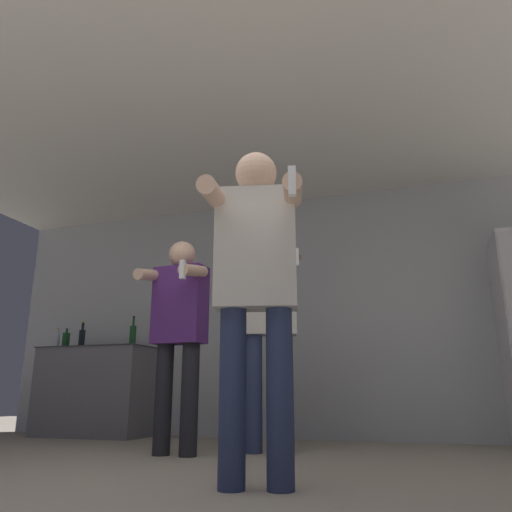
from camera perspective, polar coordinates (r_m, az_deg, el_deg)
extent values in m
cube|color=#B2B7BC|center=(5.36, 4.84, -6.47)|extent=(7.00, 0.06, 2.55)
cube|color=silver|center=(4.24, -1.00, 14.81)|extent=(7.00, 3.87, 0.05)
cube|color=slate|center=(5.89, -17.78, -14.54)|extent=(1.21, 0.62, 0.93)
cube|color=#38383A|center=(5.91, -17.40, -10.01)|extent=(1.24, 0.65, 0.01)
cylinder|color=#194723|center=(6.08, -20.91, -9.01)|extent=(0.08, 0.08, 0.17)
cylinder|color=#194723|center=(6.10, -20.80, -7.96)|extent=(0.03, 0.03, 0.06)
sphere|color=silver|center=(6.10, -20.78, -7.70)|extent=(0.03, 0.03, 0.03)
cylinder|color=silver|center=(6.16, -21.82, -9.06)|extent=(0.06, 0.06, 0.15)
cylinder|color=silver|center=(6.17, -21.72, -8.05)|extent=(0.02, 0.02, 0.07)
sphere|color=#B29933|center=(6.18, -21.69, -7.75)|extent=(0.03, 0.03, 0.03)
cylinder|color=black|center=(5.96, -19.29, -8.92)|extent=(0.07, 0.07, 0.19)
cylinder|color=black|center=(5.97, -19.17, -7.59)|extent=(0.03, 0.03, 0.09)
sphere|color=#B29933|center=(5.98, -19.13, -7.18)|extent=(0.03, 0.03, 0.03)
cylinder|color=#194723|center=(5.60, -13.91, -8.86)|extent=(0.07, 0.07, 0.21)
cylinder|color=#194723|center=(5.62, -13.81, -7.28)|extent=(0.02, 0.02, 0.10)
sphere|color=black|center=(5.62, -13.78, -6.78)|extent=(0.03, 0.03, 0.03)
cylinder|color=navy|center=(2.55, -2.71, -15.67)|extent=(0.13, 0.13, 0.86)
cylinder|color=navy|center=(2.53, 2.73, -15.67)|extent=(0.13, 0.13, 0.86)
cube|color=beige|center=(2.64, 0.00, 0.81)|extent=(0.46, 0.29, 0.64)
sphere|color=beige|center=(2.80, 0.00, 9.42)|extent=(0.23, 0.23, 0.23)
cylinder|color=beige|center=(2.55, -4.92, 7.08)|extent=(0.19, 0.44, 0.16)
cylinder|color=beige|center=(2.52, 4.20, 7.38)|extent=(0.19, 0.44, 0.16)
cube|color=white|center=(2.32, 4.15, 8.53)|extent=(0.04, 0.04, 0.14)
cylinder|color=black|center=(4.00, -10.53, -15.71)|extent=(0.13, 0.13, 0.81)
cylinder|color=black|center=(3.88, -7.60, -15.84)|extent=(0.13, 0.13, 0.81)
cube|color=#4C236B|center=(4.00, -8.65, -5.56)|extent=(0.42, 0.23, 0.61)
sphere|color=beige|center=(4.09, -8.42, 0.14)|extent=(0.22, 0.22, 0.22)
cylinder|color=beige|center=(4.01, -12.06, -2.13)|extent=(0.11, 0.34, 0.14)
cylinder|color=beige|center=(3.82, -7.18, -1.66)|extent=(0.11, 0.34, 0.14)
cube|color=white|center=(3.68, -8.39, -1.53)|extent=(0.04, 0.04, 0.14)
cylinder|color=navy|center=(4.08, -0.33, -15.33)|extent=(0.15, 0.15, 0.90)
cylinder|color=navy|center=(4.08, 3.27, -15.30)|extent=(0.15, 0.15, 0.90)
cube|color=beige|center=(4.16, 1.40, -4.40)|extent=(0.49, 0.33, 0.68)
sphere|color=brown|center=(4.26, 1.36, 1.35)|extent=(0.20, 0.20, 0.20)
cylinder|color=brown|center=(4.06, -1.59, -0.37)|extent=(0.18, 0.34, 0.13)
cylinder|color=brown|center=(4.07, 4.44, -0.37)|extent=(0.18, 0.34, 0.13)
cube|color=white|center=(3.91, 4.63, -0.16)|extent=(0.05, 0.05, 0.14)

